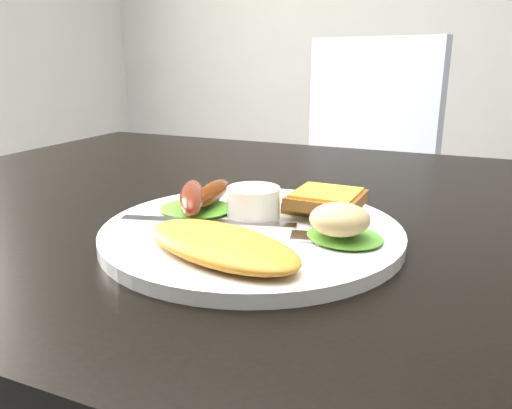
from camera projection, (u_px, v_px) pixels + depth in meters
dining_table at (305, 218)px, 0.62m from camera, size 1.20×0.80×0.04m
dining_chair at (352, 223)px, 1.47m from camera, size 0.56×0.56×0.05m
person at (332, 88)px, 1.21m from camera, size 0.71×0.58×1.70m
plate at (252, 232)px, 0.49m from camera, size 0.30×0.30×0.01m
lettuce_left at (196, 208)px, 0.54m from camera, size 0.08×0.08×0.01m
lettuce_right at (344, 237)px, 0.45m from camera, size 0.09×0.08×0.01m
omelette at (221, 245)px, 0.42m from camera, size 0.18×0.12×0.02m
sausage_a at (192, 197)px, 0.52m from camera, size 0.07×0.11×0.03m
sausage_b at (212, 193)px, 0.54m from camera, size 0.03×0.09×0.02m
ramekin at (253, 202)px, 0.51m from camera, size 0.07×0.07×0.03m
toast_a at (319, 204)px, 0.54m from camera, size 0.07×0.07×0.01m
toast_b at (327, 200)px, 0.51m from camera, size 0.07×0.07×0.01m
potato_salad at (340, 219)px, 0.44m from camera, size 0.07×0.07×0.03m
fork at (207, 223)px, 0.50m from camera, size 0.18×0.06×0.00m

